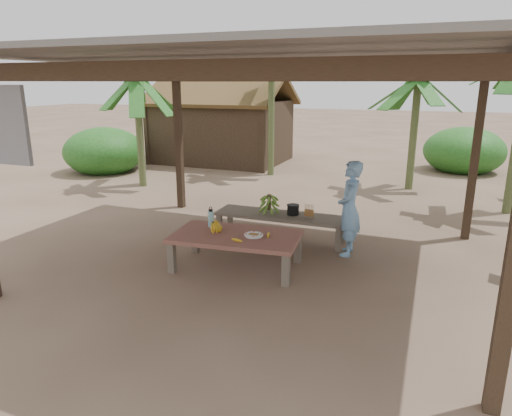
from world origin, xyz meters
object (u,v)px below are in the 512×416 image
at_px(bench, 280,217).
at_px(ripe_banana_bunch, 213,226).
at_px(water_flask, 211,218).
at_px(cooking_pot, 293,210).
at_px(woman, 349,209).
at_px(work_table, 236,239).
at_px(plate, 254,235).

bearing_deg(bench, ripe_banana_bunch, -114.49).
distance_m(water_flask, cooking_pot, 1.53).
bearing_deg(water_flask, cooking_pot, 53.35).
relative_size(water_flask, woman, 0.21).
xyz_separation_m(ripe_banana_bunch, cooking_pot, (0.79, 1.40, -0.04)).
xyz_separation_m(work_table, water_flask, (-0.50, 0.20, 0.20)).
bearing_deg(cooking_pot, bench, -164.38).
bearing_deg(bench, work_table, -99.53).
distance_m(cooking_pot, woman, 1.05).
xyz_separation_m(work_table, plate, (0.27, 0.01, 0.08)).
relative_size(bench, woman, 1.50).
bearing_deg(water_flask, bench, 58.71).
xyz_separation_m(work_table, woman, (1.40, 1.12, 0.30)).
height_order(bench, woman, woman).
relative_size(bench, ripe_banana_bunch, 8.76).
distance_m(bench, ripe_banana_bunch, 1.48).
distance_m(plate, cooking_pot, 1.42).
height_order(work_table, water_flask, water_flask).
bearing_deg(woman, bench, -107.26).
bearing_deg(plate, ripe_banana_bunch, 178.42).
bearing_deg(water_flask, woman, 25.85).
bearing_deg(work_table, woman, 32.83).
height_order(work_table, bench, work_table).
distance_m(ripe_banana_bunch, water_flask, 0.22).
distance_m(work_table, ripe_banana_bunch, 0.40).
distance_m(work_table, cooking_pot, 1.49).
xyz_separation_m(plate, water_flask, (-0.77, 0.19, 0.11)).
bearing_deg(ripe_banana_bunch, work_table, -4.34).
relative_size(plate, cooking_pot, 1.37).
bearing_deg(bench, woman, -12.61).
bearing_deg(woman, work_table, -56.75).
distance_m(plate, woman, 1.60).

